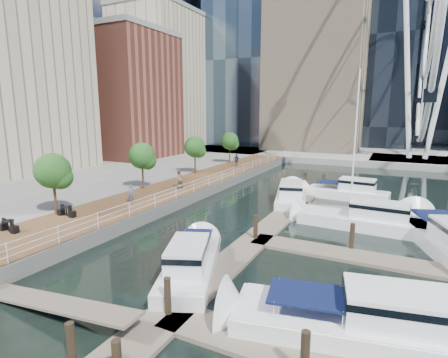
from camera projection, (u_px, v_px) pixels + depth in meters
ground at (143, 282)px, 17.82m from camera, size 520.00×520.00×0.00m
boardwalk at (169, 194)px, 34.85m from camera, size 6.00×60.00×1.00m
seawall at (195, 197)px, 33.53m from camera, size 0.25×60.00×1.00m
land_inland at (3, 173)px, 46.70m from camera, size 48.00×90.00×1.00m
land_far at (359, 138)px, 107.32m from camera, size 200.00×114.00×1.00m
pier at (416, 162)px, 57.25m from camera, size 14.00×12.00×1.00m
railing at (194, 186)px, 33.38m from camera, size 0.10×60.00×1.05m
floating_docks at (337, 236)px, 22.99m from camera, size 16.00×34.00×2.60m
midrise_condos at (80, 80)px, 53.57m from camera, size 19.00×67.00×28.00m
street_trees at (142, 156)px, 34.31m from camera, size 2.60×42.60×4.60m
yacht_foreground at (367, 340)px, 13.28m from camera, size 11.61×5.15×2.15m
pedestrian_near at (131, 194)px, 29.17m from camera, size 0.69×0.66×1.59m
pedestrian_mid at (179, 179)px, 34.87m from camera, size 0.89×1.04×1.88m
pedestrian_far at (237, 160)px, 48.72m from camera, size 1.11×0.54×1.84m
moored_yachts at (352, 234)px, 24.87m from camera, size 19.45×33.72×11.50m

